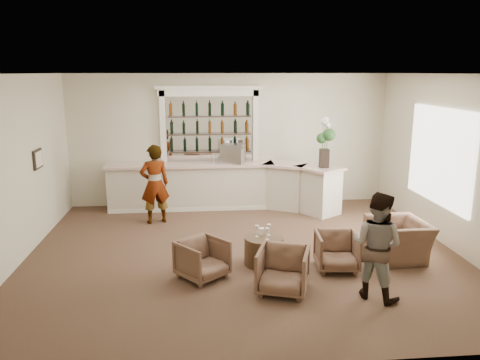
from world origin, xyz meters
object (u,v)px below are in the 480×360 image
guest (377,246)px  armchair_right (337,251)px  cocktail_table (264,251)px  armchair_far (398,239)px  armchair_left (202,259)px  bar_counter (225,186)px  armchair_center (283,270)px  flower_vase (325,140)px  espresso_machine (233,154)px  sommelier (155,184)px

guest → armchair_right: bearing=-31.8°
cocktail_table → guest: 2.11m
armchair_far → guest: bearing=-37.7°
cocktail_table → armchair_right: 1.27m
armchair_left → armchair_right: (2.31, 0.13, 0.00)m
bar_counter → guest: guest is taller
armchair_left → armchair_center: size_ratio=0.93×
armchair_left → flower_vase: 4.64m
armchair_right → espresso_machine: (-1.48, 3.91, 1.05)m
armchair_left → armchair_right: armchair_right is taller
cocktail_table → espresso_machine: bearing=94.2°
armchair_far → espresso_machine: (-2.75, 3.50, 1.03)m
cocktail_table → armchair_far: armchair_far is taller
armchair_center → armchair_left: bearing=171.8°
cocktail_table → armchair_left: (-1.09, -0.47, 0.08)m
sommelier → armchair_far: 5.24m
armchair_left → armchair_right: 2.31m
bar_counter → guest: (1.96, -4.92, 0.24)m
armchair_center → flower_vase: bearing=85.7°
armchair_far → armchair_center: bearing=-66.6°
cocktail_table → flower_vase: bearing=57.3°
bar_counter → armchair_far: (2.97, -3.46, -0.22)m
armchair_left → flower_vase: size_ratio=0.61×
guest → espresso_machine: (-1.75, 4.96, 0.56)m
sommelier → espresso_machine: sommelier is taller
bar_counter → flower_vase: size_ratio=4.87×
armchair_left → flower_vase: (2.91, 3.31, 1.47)m
cocktail_table → armchair_far: (2.49, 0.07, 0.10)m
cocktail_table → flower_vase: flower_vase is taller
armchair_center → sommelier: bearing=140.3°
sommelier → guest: 5.33m
guest → armchair_far: size_ratio=1.51×
armchair_left → armchair_far: (3.58, 0.54, 0.02)m
espresso_machine → armchair_left: bearing=-81.8°
cocktail_table → armchair_left: armchair_left is taller
armchair_right → armchair_far: (1.27, 0.41, 0.02)m
armchair_right → flower_vase: (0.60, 3.17, 1.47)m
bar_counter → armchair_far: size_ratio=5.29×
armchair_left → armchair_center: 1.38m
bar_counter → armchair_center: bearing=-82.5°
sommelier → espresso_machine: size_ratio=3.31×
guest → espresso_machine: bearing=-26.6°
espresso_machine → armchair_center: bearing=-65.4°
armchair_far → espresso_machine: size_ratio=2.01×
bar_counter → armchair_center: 4.67m
bar_counter → armchair_far: bearing=-49.4°
bar_counter → armchair_left: size_ratio=7.96×
cocktail_table → armchair_left: size_ratio=0.96×
guest → flower_vase: flower_vase is taller
cocktail_table → armchair_center: (0.14, -1.10, 0.10)m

